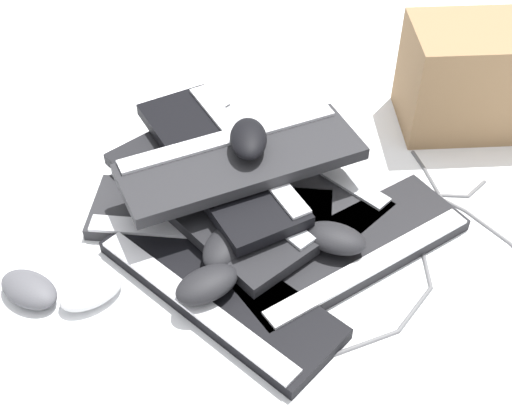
{
  "coord_description": "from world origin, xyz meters",
  "views": [
    {
      "loc": [
        -0.85,
        -0.35,
        0.94
      ],
      "look_at": [
        -0.06,
        0.06,
        0.06
      ],
      "focal_mm": 50.0,
      "sensor_mm": 36.0,
      "label": 1
    }
  ],
  "objects_px": {
    "keyboard_2": "(218,289)",
    "mouse_1": "(261,169)",
    "keyboard_1": "(211,215)",
    "keyboard_5": "(220,160)",
    "mouse_5": "(255,173)",
    "mouse_4": "(91,291)",
    "mouse_3": "(335,238)",
    "keyboard_4": "(207,200)",
    "keyboard_6": "(241,160)",
    "mouse_0": "(207,284)",
    "keyboard_3": "(350,251)",
    "mouse_2": "(248,138)",
    "mouse_6": "(29,289)",
    "cardboard_box": "(479,77)",
    "keyboard_0": "(282,172)",
    "mouse_7": "(225,246)"
  },
  "relations": [
    {
      "from": "keyboard_2",
      "to": "mouse_1",
      "type": "bearing_deg",
      "value": 11.31
    },
    {
      "from": "keyboard_1",
      "to": "keyboard_5",
      "type": "bearing_deg",
      "value": 16.83
    },
    {
      "from": "mouse_1",
      "to": "mouse_5",
      "type": "relative_size",
      "value": 1.0
    },
    {
      "from": "mouse_1",
      "to": "mouse_4",
      "type": "distance_m",
      "value": 0.39
    },
    {
      "from": "keyboard_5",
      "to": "mouse_3",
      "type": "relative_size",
      "value": 4.07
    },
    {
      "from": "keyboard_4",
      "to": "keyboard_6",
      "type": "height_order",
      "value": "keyboard_6"
    },
    {
      "from": "keyboard_2",
      "to": "mouse_0",
      "type": "relative_size",
      "value": 4.22
    },
    {
      "from": "mouse_0",
      "to": "keyboard_3",
      "type": "bearing_deg",
      "value": 170.33
    },
    {
      "from": "mouse_0",
      "to": "mouse_2",
      "type": "relative_size",
      "value": 1.0
    },
    {
      "from": "keyboard_5",
      "to": "mouse_6",
      "type": "relative_size",
      "value": 4.07
    },
    {
      "from": "mouse_6",
      "to": "cardboard_box",
      "type": "relative_size",
      "value": 0.37
    },
    {
      "from": "keyboard_0",
      "to": "mouse_2",
      "type": "height_order",
      "value": "mouse_2"
    },
    {
      "from": "keyboard_2",
      "to": "keyboard_5",
      "type": "height_order",
      "value": "keyboard_5"
    },
    {
      "from": "mouse_3",
      "to": "mouse_1",
      "type": "bearing_deg",
      "value": 146.93
    },
    {
      "from": "mouse_7",
      "to": "mouse_2",
      "type": "bearing_deg",
      "value": -168.92
    },
    {
      "from": "keyboard_4",
      "to": "mouse_1",
      "type": "bearing_deg",
      "value": -25.18
    },
    {
      "from": "keyboard_0",
      "to": "keyboard_6",
      "type": "distance_m",
      "value": 0.14
    },
    {
      "from": "keyboard_1",
      "to": "mouse_6",
      "type": "xyz_separation_m",
      "value": [
        -0.29,
        0.18,
        0.01
      ]
    },
    {
      "from": "keyboard_5",
      "to": "mouse_7",
      "type": "height_order",
      "value": "keyboard_5"
    },
    {
      "from": "keyboard_6",
      "to": "mouse_5",
      "type": "relative_size",
      "value": 3.97
    },
    {
      "from": "mouse_0",
      "to": "mouse_2",
      "type": "xyz_separation_m",
      "value": [
        0.26,
        0.06,
        0.09
      ]
    },
    {
      "from": "mouse_3",
      "to": "keyboard_5",
      "type": "bearing_deg",
      "value": 160.6
    },
    {
      "from": "keyboard_2",
      "to": "keyboard_3",
      "type": "distance_m",
      "value": 0.24
    },
    {
      "from": "keyboard_1",
      "to": "mouse_3",
      "type": "bearing_deg",
      "value": -85.5
    },
    {
      "from": "keyboard_2",
      "to": "keyboard_5",
      "type": "bearing_deg",
      "value": 27.91
    },
    {
      "from": "keyboard_3",
      "to": "mouse_1",
      "type": "bearing_deg",
      "value": 68.71
    },
    {
      "from": "mouse_2",
      "to": "mouse_3",
      "type": "distance_m",
      "value": 0.23
    },
    {
      "from": "mouse_0",
      "to": "mouse_3",
      "type": "height_order",
      "value": "same"
    },
    {
      "from": "keyboard_6",
      "to": "mouse_2",
      "type": "relative_size",
      "value": 3.97
    },
    {
      "from": "keyboard_0",
      "to": "keyboard_3",
      "type": "relative_size",
      "value": 1.02
    },
    {
      "from": "keyboard_4",
      "to": "mouse_6",
      "type": "xyz_separation_m",
      "value": [
        -0.3,
        0.17,
        -0.02
      ]
    },
    {
      "from": "keyboard_4",
      "to": "keyboard_6",
      "type": "distance_m",
      "value": 0.1
    },
    {
      "from": "mouse_5",
      "to": "mouse_6",
      "type": "height_order",
      "value": "mouse_5"
    },
    {
      "from": "mouse_0",
      "to": "mouse_7",
      "type": "height_order",
      "value": "same"
    },
    {
      "from": "keyboard_2",
      "to": "keyboard_6",
      "type": "distance_m",
      "value": 0.24
    },
    {
      "from": "keyboard_1",
      "to": "mouse_5",
      "type": "distance_m",
      "value": 0.12
    },
    {
      "from": "keyboard_6",
      "to": "mouse_4",
      "type": "distance_m",
      "value": 0.35
    },
    {
      "from": "keyboard_2",
      "to": "mouse_4",
      "type": "xyz_separation_m",
      "value": [
        -0.1,
        0.18,
        0.01
      ]
    },
    {
      "from": "keyboard_4",
      "to": "keyboard_3",
      "type": "bearing_deg",
      "value": -83.89
    },
    {
      "from": "keyboard_2",
      "to": "mouse_4",
      "type": "relative_size",
      "value": 4.22
    },
    {
      "from": "mouse_5",
      "to": "keyboard_0",
      "type": "bearing_deg",
      "value": -53.86
    },
    {
      "from": "keyboard_3",
      "to": "mouse_3",
      "type": "xyz_separation_m",
      "value": [
        -0.02,
        0.02,
        0.04
      ]
    },
    {
      "from": "keyboard_4",
      "to": "cardboard_box",
      "type": "bearing_deg",
      "value": -35.05
    },
    {
      "from": "mouse_5",
      "to": "mouse_0",
      "type": "bearing_deg",
      "value": 160.75
    },
    {
      "from": "mouse_1",
      "to": "keyboard_1",
      "type": "bearing_deg",
      "value": -116.75
    },
    {
      "from": "mouse_2",
      "to": "mouse_5",
      "type": "bearing_deg",
      "value": 125.61
    },
    {
      "from": "keyboard_5",
      "to": "mouse_7",
      "type": "relative_size",
      "value": 4.07
    },
    {
      "from": "keyboard_1",
      "to": "mouse_0",
      "type": "height_order",
      "value": "mouse_0"
    },
    {
      "from": "keyboard_2",
      "to": "keyboard_4",
      "type": "relative_size",
      "value": 1.0
    },
    {
      "from": "keyboard_2",
      "to": "keyboard_6",
      "type": "xyz_separation_m",
      "value": [
        0.21,
        0.07,
        0.09
      ]
    }
  ]
}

